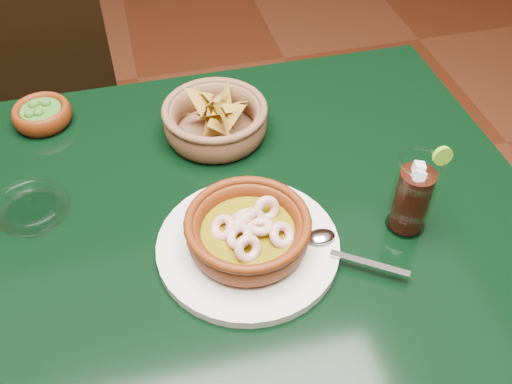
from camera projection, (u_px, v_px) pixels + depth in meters
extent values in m
cube|color=black|center=(168.00, 234.00, 0.91)|extent=(1.20, 0.80, 0.04)
cylinder|color=black|center=(370.00, 192.00, 1.50)|extent=(0.06, 0.06, 0.71)
cube|color=black|center=(67.00, 151.00, 1.53)|extent=(0.43, 0.43, 0.04)
cylinder|color=black|center=(32.00, 260.00, 1.53)|extent=(0.03, 0.03, 0.41)
cylinder|color=black|center=(151.00, 226.00, 1.61)|extent=(0.03, 0.03, 0.41)
cylinder|color=black|center=(20.00, 181.00, 1.74)|extent=(0.03, 0.03, 0.41)
cylinder|color=black|center=(126.00, 155.00, 1.83)|extent=(0.03, 0.03, 0.41)
cube|color=black|center=(37.00, 48.00, 1.49)|extent=(0.36, 0.07, 0.40)
cylinder|color=silver|center=(248.00, 246.00, 0.85)|extent=(0.27, 0.27, 0.01)
cylinder|color=#521C07|center=(248.00, 241.00, 0.84)|extent=(0.16, 0.16, 0.01)
torus|color=#521C07|center=(248.00, 232.00, 0.83)|extent=(0.20, 0.20, 0.04)
torus|color=#521C07|center=(248.00, 222.00, 0.81)|extent=(0.18, 0.18, 0.01)
cylinder|color=#675607|center=(248.00, 232.00, 0.83)|extent=(0.14, 0.14, 0.01)
torus|color=beige|center=(260.00, 227.00, 0.82)|extent=(0.06, 0.06, 0.03)
torus|color=beige|center=(266.00, 209.00, 0.84)|extent=(0.04, 0.04, 0.05)
torus|color=beige|center=(245.00, 215.00, 0.84)|extent=(0.05, 0.05, 0.04)
torus|color=beige|center=(238.00, 224.00, 0.83)|extent=(0.05, 0.04, 0.05)
torus|color=beige|center=(223.00, 228.00, 0.82)|extent=(0.04, 0.05, 0.04)
torus|color=beige|center=(239.00, 236.00, 0.80)|extent=(0.05, 0.05, 0.04)
torus|color=beige|center=(248.00, 248.00, 0.79)|extent=(0.06, 0.05, 0.05)
torus|color=beige|center=(282.00, 235.00, 0.81)|extent=(0.05, 0.05, 0.04)
cube|color=silver|center=(370.00, 263.00, 0.82)|extent=(0.10, 0.07, 0.00)
ellipsoid|color=silver|center=(321.00, 236.00, 0.85)|extent=(0.04, 0.03, 0.01)
cylinder|color=brown|center=(216.00, 133.00, 1.04)|extent=(0.16, 0.16, 0.01)
torus|color=brown|center=(215.00, 121.00, 1.03)|extent=(0.22, 0.22, 0.06)
torus|color=brown|center=(215.00, 109.00, 1.01)|extent=(0.19, 0.19, 0.01)
cone|color=olive|center=(200.00, 99.00, 1.00)|extent=(0.09, 0.08, 0.06)
cone|color=olive|center=(212.00, 103.00, 1.00)|extent=(0.04, 0.09, 0.08)
cone|color=olive|center=(219.00, 115.00, 1.03)|extent=(0.09, 0.07, 0.06)
cone|color=olive|center=(215.00, 115.00, 0.98)|extent=(0.10, 0.07, 0.07)
cone|color=olive|center=(222.00, 115.00, 1.00)|extent=(0.05, 0.08, 0.08)
cone|color=olive|center=(238.00, 103.00, 1.03)|extent=(0.10, 0.08, 0.06)
cone|color=olive|center=(215.00, 114.00, 1.02)|extent=(0.07, 0.04, 0.07)
cone|color=olive|center=(224.00, 99.00, 1.03)|extent=(0.06, 0.10, 0.08)
cone|color=olive|center=(213.00, 111.00, 1.02)|extent=(0.09, 0.09, 0.05)
cone|color=olive|center=(217.00, 122.00, 1.03)|extent=(0.09, 0.07, 0.07)
cone|color=olive|center=(224.00, 117.00, 0.95)|extent=(0.03, 0.07, 0.07)
cone|color=olive|center=(216.00, 114.00, 1.02)|extent=(0.08, 0.06, 0.07)
cone|color=olive|center=(212.00, 126.00, 0.99)|extent=(0.05, 0.09, 0.09)
cone|color=olive|center=(218.00, 124.00, 0.97)|extent=(0.07, 0.10, 0.07)
cone|color=olive|center=(236.00, 107.00, 1.02)|extent=(0.07, 0.07, 0.08)
cone|color=olive|center=(215.00, 98.00, 0.99)|extent=(0.07, 0.08, 0.07)
cone|color=olive|center=(202.00, 113.00, 1.04)|extent=(0.08, 0.07, 0.05)
cone|color=olive|center=(229.00, 113.00, 0.99)|extent=(0.10, 0.07, 0.07)
cylinder|color=#521C07|center=(44.00, 121.00, 1.07)|extent=(0.09, 0.09, 0.01)
torus|color=#521C07|center=(42.00, 114.00, 1.06)|extent=(0.13, 0.13, 0.04)
cylinder|color=#225115|center=(41.00, 111.00, 1.05)|extent=(0.07, 0.07, 0.01)
sphere|color=#225115|center=(33.00, 105.00, 1.06)|extent=(0.02, 0.02, 0.02)
sphere|color=#225115|center=(30.00, 115.00, 1.04)|extent=(0.02, 0.02, 0.02)
sphere|color=#225115|center=(39.00, 113.00, 1.04)|extent=(0.02, 0.02, 0.02)
sphere|color=#225115|center=(46.00, 103.00, 1.06)|extent=(0.02, 0.02, 0.02)
sphere|color=#225115|center=(35.00, 104.00, 1.06)|extent=(0.02, 0.02, 0.02)
cylinder|color=white|center=(405.00, 223.00, 0.89)|extent=(0.06, 0.06, 0.01)
torus|color=white|center=(413.00, 195.00, 0.84)|extent=(0.13, 0.13, 0.07)
cylinder|color=black|center=(412.00, 200.00, 0.85)|extent=(0.05, 0.05, 0.11)
cube|color=silver|center=(410.00, 176.00, 0.83)|extent=(0.03, 0.02, 0.02)
cube|color=silver|center=(411.00, 182.00, 0.82)|extent=(0.02, 0.02, 0.02)
cube|color=silver|center=(419.00, 168.00, 0.81)|extent=(0.02, 0.02, 0.02)
cube|color=silver|center=(417.00, 176.00, 0.81)|extent=(0.02, 0.02, 0.02)
cube|color=silver|center=(419.00, 176.00, 0.81)|extent=(0.02, 0.02, 0.02)
torus|color=white|center=(422.00, 162.00, 0.80)|extent=(0.07, 0.07, 0.00)
cylinder|color=#659E1E|center=(443.00, 156.00, 0.80)|extent=(0.03, 0.01, 0.03)
cylinder|color=white|center=(33.00, 212.00, 0.91)|extent=(0.10, 0.10, 0.01)
torus|color=white|center=(31.00, 206.00, 0.90)|extent=(0.13, 0.13, 0.03)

